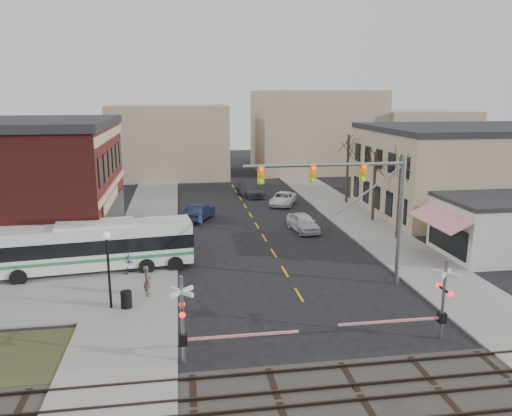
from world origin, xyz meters
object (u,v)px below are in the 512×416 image
at_px(rr_crossing_west, 193,320).
at_px(car_a, 303,222).
at_px(traffic_signal_mast, 359,194).
at_px(car_c, 283,199).
at_px(trash_bin, 126,299).
at_px(rr_crossing_east, 435,301).
at_px(pedestrian_far, 130,261).
at_px(car_d, 250,190).
at_px(transit_bus, 97,245).
at_px(pedestrian_near, 147,281).
at_px(car_b, 199,212).
at_px(street_lamp, 108,254).

distance_m(rr_crossing_west, car_a, 22.56).
relative_size(traffic_signal_mast, car_c, 2.01).
relative_size(rr_crossing_west, trash_bin, 6.01).
height_order(rr_crossing_east, pedestrian_far, rr_crossing_east).
relative_size(car_a, pedestrian_far, 2.69).
relative_size(rr_crossing_west, car_d, 1.09).
xyz_separation_m(car_c, pedestrian_far, (-14.05, -19.06, 0.27)).
bearing_deg(traffic_signal_mast, car_a, 90.26).
relative_size(rr_crossing_west, car_c, 1.17).
relative_size(transit_bus, car_a, 2.84).
bearing_deg(transit_bus, rr_crossing_west, -64.85).
bearing_deg(car_c, car_d, 140.86).
relative_size(pedestrian_near, pedestrian_far, 1.09).
bearing_deg(pedestrian_near, rr_crossing_east, -121.61).
height_order(transit_bus, rr_crossing_west, rr_crossing_west).
height_order(transit_bus, car_b, transit_bus).
height_order(traffic_signal_mast, street_lamp, traffic_signal_mast).
bearing_deg(car_b, traffic_signal_mast, 139.80).
height_order(traffic_signal_mast, car_d, traffic_signal_mast).
relative_size(car_b, pedestrian_far, 2.78).
xyz_separation_m(street_lamp, car_b, (5.56, 19.24, -2.44)).
distance_m(rr_crossing_east, pedestrian_near, 15.53).
distance_m(transit_bus, trash_bin, 7.01).
bearing_deg(pedestrian_near, traffic_signal_mast, -94.49).
xyz_separation_m(rr_crossing_east, pedestrian_far, (-14.99, 11.22, -1.03)).
distance_m(rr_crossing_west, pedestrian_near, 8.03).
bearing_deg(car_c, trash_bin, -96.66).
height_order(street_lamp, car_b, street_lamp).
bearing_deg(rr_crossing_east, trash_bin, 158.81).
bearing_deg(trash_bin, car_d, 69.73).
relative_size(traffic_signal_mast, car_a, 2.18).
bearing_deg(traffic_signal_mast, car_d, 94.89).
distance_m(car_d, pedestrian_far, 26.75).
height_order(rr_crossing_west, car_d, rr_crossing_west).
height_order(traffic_signal_mast, car_b, traffic_signal_mast).
xyz_separation_m(rr_crossing_west, rr_crossing_east, (11.29, 0.34, 0.00)).
xyz_separation_m(transit_bus, street_lamp, (1.61, -6.33, 1.40)).
xyz_separation_m(car_d, pedestrian_far, (-11.26, -24.26, 0.20)).
relative_size(street_lamp, car_a, 0.97).
height_order(transit_bus, rr_crossing_east, rr_crossing_east).
xyz_separation_m(street_lamp, car_a, (14.20, 14.04, -2.44)).
relative_size(car_d, pedestrian_near, 2.88).
xyz_separation_m(traffic_signal_mast, car_c, (0.36, 23.20, -5.05)).
distance_m(traffic_signal_mast, pedestrian_near, 13.25).
height_order(trash_bin, car_b, car_b).
height_order(street_lamp, trash_bin, street_lamp).
bearing_deg(street_lamp, pedestrian_near, 37.46).
distance_m(transit_bus, car_c, 24.34).
bearing_deg(traffic_signal_mast, pedestrian_far, 163.20).
relative_size(rr_crossing_west, rr_crossing_east, 1.00).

